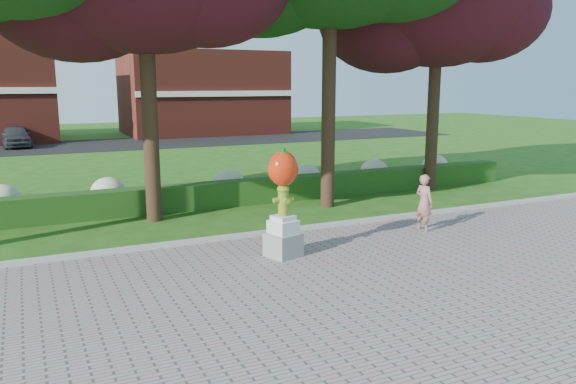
# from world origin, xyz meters

# --- Properties ---
(ground) EXTENTS (100.00, 100.00, 0.00)m
(ground) POSITION_xyz_m (0.00, 0.00, 0.00)
(ground) COLOR #264E13
(ground) RESTS_ON ground
(walkway) EXTENTS (40.00, 14.00, 0.04)m
(walkway) POSITION_xyz_m (0.00, -4.00, 0.02)
(walkway) COLOR gray
(walkway) RESTS_ON ground
(curb) EXTENTS (40.00, 0.18, 0.15)m
(curb) POSITION_xyz_m (0.00, 3.00, 0.07)
(curb) COLOR #ADADA5
(curb) RESTS_ON ground
(lawn_hedge) EXTENTS (24.00, 0.70, 0.80)m
(lawn_hedge) POSITION_xyz_m (0.00, 7.00, 0.40)
(lawn_hedge) COLOR #1E4213
(lawn_hedge) RESTS_ON ground
(hydrangea_row) EXTENTS (20.10, 1.10, 0.99)m
(hydrangea_row) POSITION_xyz_m (0.57, 8.00, 0.55)
(hydrangea_row) COLOR #BDC697
(hydrangea_row) RESTS_ON ground
(street) EXTENTS (50.00, 8.00, 0.02)m
(street) POSITION_xyz_m (0.00, 28.00, 0.01)
(street) COLOR black
(street) RESTS_ON ground
(building_right) EXTENTS (12.00, 8.00, 6.40)m
(building_right) POSITION_xyz_m (8.00, 34.00, 3.20)
(building_right) COLOR maroon
(building_right) RESTS_ON ground
(hydrant_sculpture) EXTENTS (0.84, 0.84, 2.48)m
(hydrant_sculpture) POSITION_xyz_m (-0.11, 1.13, 1.35)
(hydrant_sculpture) COLOR gray
(hydrant_sculpture) RESTS_ON walkway
(woman) EXTENTS (0.45, 0.61, 1.53)m
(woman) POSITION_xyz_m (4.27, 1.61, 0.80)
(woman) COLOR #A56D5E
(woman) RESTS_ON walkway
(parked_car) EXTENTS (1.90, 4.11, 1.36)m
(parked_car) POSITION_xyz_m (-5.65, 28.96, 0.70)
(parked_car) COLOR #414449
(parked_car) RESTS_ON street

